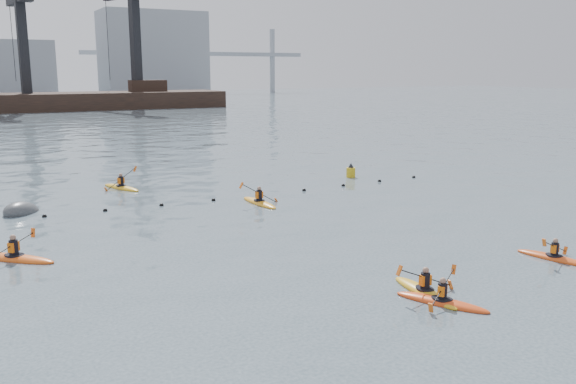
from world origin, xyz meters
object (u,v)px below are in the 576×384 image
nav_buoy (351,172)px  kayaker_1 (425,291)px  kayaker_4 (554,257)px  kayaker_3 (259,202)px  kayaker_0 (442,301)px  mooring_buoy (22,213)px  kayaker_5 (121,187)px  kayaker_2 (15,257)px

nav_buoy → kayaker_1: bearing=-117.9°
kayaker_4 → nav_buoy: size_ratio=2.78×
kayaker_3 → kayaker_0: bearing=-98.0°
kayaker_0 → mooring_buoy: size_ratio=1.28×
kayaker_1 → kayaker_5: (-4.54, 23.30, 0.00)m
kayaker_1 → kayaker_5: bearing=105.1°
kayaker_2 → kayaker_3: bearing=-25.6°
mooring_buoy → nav_buoy: 21.24m
kayaker_2 → kayaker_5: (7.20, 12.74, -0.01)m
kayaker_0 → kayaker_2: (-11.63, 11.50, 0.02)m
kayaker_2 → mooring_buoy: 8.64m
kayaker_0 → kayaker_5: size_ratio=0.88×
kayaker_1 → kayaker_2: 15.79m
kayaker_3 → mooring_buoy: (-11.90, 3.96, -0.11)m
kayaker_1 → nav_buoy: size_ratio=2.96×
kayaker_2 → kayaker_5: 14.63m
kayaker_2 → nav_buoy: size_ratio=2.75×
kayaker_0 → kayaker_3: kayaker_3 is taller
kayaker_3 → mooring_buoy: bearing=158.2°
kayaker_0 → kayaker_5: 24.64m
nav_buoy → kayaker_4: bearing=-100.3°
nav_buoy → mooring_buoy: bearing=-178.1°
kayaker_5 → nav_buoy: bearing=-34.6°
mooring_buoy → kayaker_0: bearing=-62.2°
kayaker_0 → kayaker_1: kayaker_1 is taller
kayaker_5 → kayaker_0: bearing=-101.4°
kayaker_1 → kayaker_4: 7.02m
kayaker_2 → kayaker_1: bearing=-87.2°
kayaker_0 → nav_buoy: size_ratio=2.70×
kayaker_0 → kayaker_2: bearing=107.6°
kayaker_0 → kayaker_2: 16.36m
kayaker_3 → nav_buoy: kayaker_3 is taller
kayaker_0 → kayaker_4: (7.11, 1.42, -0.00)m
kayaker_2 → mooring_buoy: kayaker_2 is taller
kayaker_4 → kayaker_3: bearing=-82.1°
kayaker_4 → nav_buoy: (3.51, 19.38, 0.25)m
kayaker_2 → mooring_buoy: size_ratio=1.30×
kayaker_0 → kayaker_1: 0.95m
nav_buoy → kayaker_2: bearing=-157.3°
kayaker_1 → kayaker_4: kayaker_1 is taller
kayaker_1 → kayaker_4: bearing=8.0°
mooring_buoy → nav_buoy: (21.22, 0.72, 0.34)m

